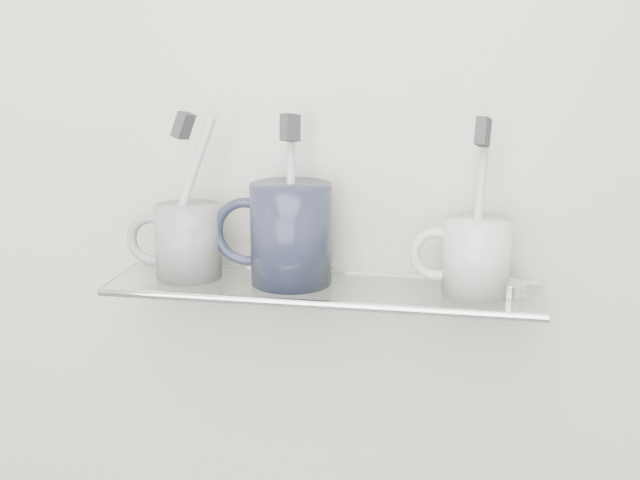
% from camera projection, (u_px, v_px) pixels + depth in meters
% --- Properties ---
extents(wall_back, '(2.50, 0.00, 2.50)m').
position_uv_depth(wall_back, '(331.00, 149.00, 0.95)').
color(wall_back, beige).
rests_on(wall_back, ground).
extents(shelf_glass, '(0.50, 0.12, 0.01)m').
position_uv_depth(shelf_glass, '(322.00, 288.00, 0.93)').
color(shelf_glass, silver).
rests_on(shelf_glass, wall_back).
extents(shelf_rail, '(0.50, 0.01, 0.01)m').
position_uv_depth(shelf_rail, '(313.00, 304.00, 0.88)').
color(shelf_rail, silver).
rests_on(shelf_rail, shelf_glass).
extents(bracket_left, '(0.02, 0.03, 0.02)m').
position_uv_depth(bracket_left, '(165.00, 276.00, 1.01)').
color(bracket_left, silver).
rests_on(bracket_left, wall_back).
extents(bracket_right, '(0.02, 0.03, 0.02)m').
position_uv_depth(bracket_right, '(505.00, 295.00, 0.94)').
color(bracket_right, silver).
rests_on(bracket_right, wall_back).
extents(mug_left, '(0.10, 0.10, 0.09)m').
position_uv_depth(mug_left, '(188.00, 241.00, 0.95)').
color(mug_left, white).
rests_on(mug_left, shelf_glass).
extents(mug_left_handle, '(0.06, 0.01, 0.06)m').
position_uv_depth(mug_left_handle, '(152.00, 240.00, 0.96)').
color(mug_left_handle, white).
rests_on(mug_left_handle, mug_left).
extents(toothbrush_left, '(0.08, 0.02, 0.18)m').
position_uv_depth(toothbrush_left, '(186.00, 194.00, 0.94)').
color(toothbrush_left, silver).
rests_on(toothbrush_left, mug_left).
extents(bristles_left, '(0.03, 0.03, 0.03)m').
position_uv_depth(bristles_left, '(183.00, 125.00, 0.92)').
color(bristles_left, '#343539').
rests_on(bristles_left, toothbrush_left).
extents(mug_center, '(0.10, 0.10, 0.12)m').
position_uv_depth(mug_center, '(291.00, 234.00, 0.93)').
color(mug_center, '#1E263D').
rests_on(mug_center, shelf_glass).
extents(mug_center_handle, '(0.08, 0.01, 0.08)m').
position_uv_depth(mug_center_handle, '(246.00, 232.00, 0.93)').
color(mug_center_handle, '#1E263D').
rests_on(mug_center_handle, mug_center).
extents(toothbrush_center, '(0.02, 0.06, 0.19)m').
position_uv_depth(toothbrush_center, '(291.00, 198.00, 0.91)').
color(toothbrush_center, silver).
rests_on(toothbrush_center, mug_center).
extents(bristles_center, '(0.02, 0.03, 0.03)m').
position_uv_depth(bristles_center, '(290.00, 128.00, 0.89)').
color(bristles_center, '#343539').
rests_on(bristles_center, toothbrush_center).
extents(mug_right, '(0.09, 0.09, 0.08)m').
position_uv_depth(mug_right, '(476.00, 256.00, 0.89)').
color(mug_right, silver).
rests_on(mug_right, shelf_glass).
extents(mug_right_handle, '(0.06, 0.01, 0.06)m').
position_uv_depth(mug_right_handle, '(437.00, 254.00, 0.90)').
color(mug_right_handle, silver).
rests_on(mug_right_handle, mug_right).
extents(toothbrush_right, '(0.02, 0.06, 0.19)m').
position_uv_depth(toothbrush_right, '(479.00, 205.00, 0.88)').
color(toothbrush_right, beige).
rests_on(toothbrush_right, mug_right).
extents(bristles_right, '(0.02, 0.03, 0.04)m').
position_uv_depth(bristles_right, '(483.00, 132.00, 0.86)').
color(bristles_right, '#343539').
rests_on(bristles_right, toothbrush_right).
extents(chrome_cap, '(0.03, 0.03, 0.01)m').
position_uv_depth(chrome_cap, '(511.00, 288.00, 0.90)').
color(chrome_cap, silver).
rests_on(chrome_cap, shelf_glass).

